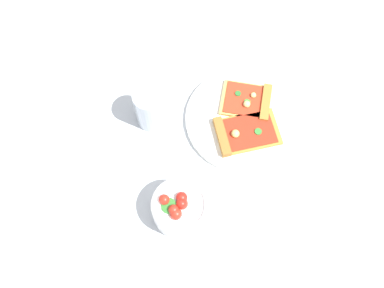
{
  "coord_description": "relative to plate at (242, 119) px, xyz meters",
  "views": [
    {
      "loc": [
        0.35,
        0.26,
        0.93
      ],
      "look_at": [
        0.1,
        -0.02,
        0.03
      ],
      "focal_mm": 40.5,
      "sensor_mm": 36.0,
      "label": 1
    }
  ],
  "objects": [
    {
      "name": "ground_plane",
      "position": [
        0.04,
        -0.01,
        -0.01
      ],
      "size": [
        2.4,
        2.4,
        0.0
      ],
      "primitive_type": "plane",
      "color": "silver",
      "rests_on": "ground"
    },
    {
      "name": "pizza_slice_near",
      "position": [
        0.03,
        0.03,
        0.01
      ],
      "size": [
        0.17,
        0.15,
        0.03
      ],
      "color": "gold",
      "rests_on": "plate"
    },
    {
      "name": "salad_bowl",
      "position": [
        0.26,
        0.07,
        0.03
      ],
      "size": [
        0.12,
        0.12,
        0.09
      ],
      "color": "white",
      "rests_on": "ground_plane"
    },
    {
      "name": "pizza_slice_far",
      "position": [
        -0.04,
        -0.02,
        0.01
      ],
      "size": [
        0.14,
        0.15,
        0.02
      ],
      "color": "#E5B256",
      "rests_on": "plate"
    },
    {
      "name": "soda_glass",
      "position": [
        0.15,
        -0.15,
        0.05
      ],
      "size": [
        0.07,
        0.07,
        0.12
      ],
      "color": "silver",
      "rests_on": "ground_plane"
    },
    {
      "name": "plate",
      "position": [
        0.0,
        0.0,
        0.0
      ],
      "size": [
        0.27,
        0.27,
        0.01
      ],
      "primitive_type": "cylinder",
      "color": "white",
      "rests_on": "ground_plane"
    }
  ]
}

